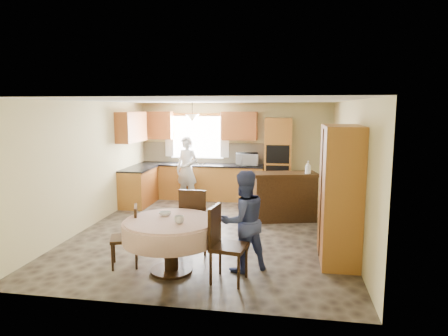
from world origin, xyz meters
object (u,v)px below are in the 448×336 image
oven_tower (278,160)px  person_sink (187,170)px  chair_left (129,233)px  chair_back (194,217)px  sideboard (284,198)px  cupboard (340,194)px  chair_right (223,240)px  person_dining (243,221)px  dining_table (171,231)px

oven_tower → person_sink: 2.30m
chair_left → chair_back: 1.10m
sideboard → chair_back: bearing=-137.5°
cupboard → chair_back: size_ratio=1.96×
cupboard → person_sink: 4.75m
cupboard → person_sink: cupboard is taller
sideboard → cupboard: 2.38m
sideboard → chair_right: bearing=-118.0°
cupboard → chair_right: cupboard is taller
cupboard → sideboard: bearing=112.0°
chair_left → chair_back: size_ratio=0.85×
cupboard → chair_right: bearing=-148.2°
chair_back → chair_right: chair_back is taller
oven_tower → cupboard: oven_tower is taller
person_dining → cupboard: bearing=169.8°
chair_right → chair_left: bearing=87.8°
oven_tower → chair_back: size_ratio=1.97×
oven_tower → person_dining: oven_tower is taller
chair_left → cupboard: bearing=82.5°
sideboard → chair_left: (-2.26, -2.88, 0.03)m
oven_tower → person_sink: bearing=-169.3°
dining_table → person_dining: (1.02, 0.25, 0.13)m
person_dining → sideboard: bearing=-134.9°
dining_table → person_sink: size_ratio=0.83×
cupboard → person_sink: size_ratio=1.27×
dining_table → chair_left: 0.71m
chair_right → person_dining: person_dining is taller
cupboard → dining_table: cupboard is taller
person_dining → chair_back: bearing=-67.4°
dining_table → person_dining: person_dining is taller
person_dining → oven_tower: bearing=-128.0°
cupboard → chair_right: size_ratio=2.01×
oven_tower → chair_back: 4.06m
chair_left → chair_back: chair_back is taller
dining_table → chair_right: (0.79, -0.16, -0.03)m
chair_left → person_dining: size_ratio=0.62×
sideboard → cupboard: bearing=-82.2°
sideboard → chair_left: size_ratio=1.46×
oven_tower → person_dining: (-0.35, -4.43, -0.32)m
chair_back → chair_left: bearing=40.9°
chair_back → chair_right: (0.64, -1.00, -0.01)m
person_dining → dining_table: bearing=-19.7°
chair_left → chair_right: (1.48, -0.29, 0.07)m
person_sink → person_dining: person_sink is taller
sideboard → dining_table: bearing=-131.8°
dining_table → chair_right: size_ratio=1.31×
cupboard → chair_left: size_ratio=2.30×
chair_right → person_sink: (-1.67, 4.42, 0.25)m
chair_back → person_sink: person_sink is taller
oven_tower → chair_left: size_ratio=2.31×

